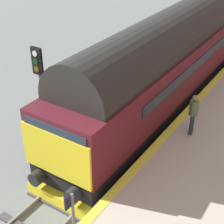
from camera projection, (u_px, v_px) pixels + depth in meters
The scene contains 8 objects.
ground_plane at pixel (134, 134), 15.35m from camera, with size 140.00×140.00×0.00m, color slate.
track_main at pixel (134, 133), 15.32m from camera, with size 2.50×60.00×0.15m.
station_platform at pixel (217, 152), 13.41m from camera, with size 4.00×44.00×1.01m.
diesel_locomotive at pixel (184, 46), 17.50m from camera, with size 2.74×19.81×4.68m.
signal_post_near at pixel (41, 89), 12.69m from camera, with size 0.44×0.22×4.46m.
signal_post_mid at pixel (192, 2), 22.72m from camera, with size 0.44×0.22×4.72m.
platform_number_sign at pixel (73, 214), 8.39m from camera, with size 0.10×0.44×1.94m.
waiting_passenger at pixel (193, 111), 13.09m from camera, with size 0.38×0.51×1.64m.
Camera 1 is at (6.10, -11.17, 8.68)m, focal length 56.73 mm.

